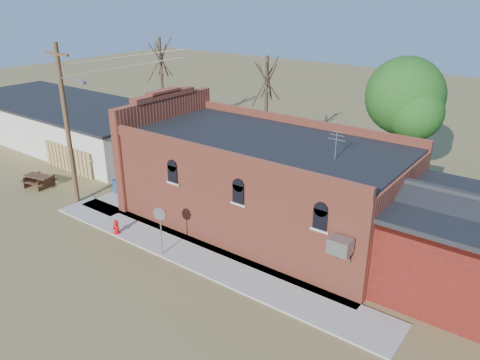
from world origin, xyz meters
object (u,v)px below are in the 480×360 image
Objects in this scene: fire_hydrant at (116,227)px; brick_bar at (259,181)px; stop_sign at (160,218)px; utility_pole at (67,122)px; picnic_table at (39,179)px; trash_barrel at (117,186)px.

brick_bar is at bearing 46.68° from fire_hydrant.
fire_hydrant is 3.60m from stop_sign.
utility_pole is 12.30× the size of fire_hydrant.
stop_sign is at bearing -17.06° from picnic_table.
utility_pole reaches higher than fire_hydrant.
trash_barrel is (-4.07, 3.40, 0.04)m from fire_hydrant.
brick_bar is at bearing 13.23° from trash_barrel.
brick_bar is at bearing 74.67° from stop_sign.
fire_hydrant reaches higher than picnic_table.
brick_bar is 20.54× the size of trash_barrel.
fire_hydrant is 8.88m from picnic_table.
utility_pole reaches higher than stop_sign.
trash_barrel is at bearing 156.05° from stop_sign.
utility_pole is 11.27× the size of trash_barrel.
utility_pole is (-9.79, -4.29, 2.43)m from brick_bar.
utility_pole is 5.79m from picnic_table.
trash_barrel is 0.40× the size of picnic_table.
brick_bar is 7.59m from fire_hydrant.
stop_sign is 12.23m from picnic_table.
stop_sign reaches higher than trash_barrel.
stop_sign is 1.19× the size of picnic_table.
trash_barrel is 5.25m from picnic_table.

